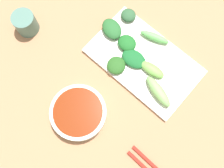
# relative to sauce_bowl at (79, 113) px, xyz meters

# --- Properties ---
(tabletop) EXTENTS (2.10, 2.10, 0.02)m
(tabletop) POSITION_rel_sauce_bowl_xyz_m (0.13, -0.03, -0.03)
(tabletop) COLOR #A16F4E
(tabletop) RESTS_ON ground
(sauce_bowl) EXTENTS (0.15, 0.15, 0.04)m
(sauce_bowl) POSITION_rel_sauce_bowl_xyz_m (0.00, 0.00, 0.00)
(sauce_bowl) COLOR silver
(sauce_bowl) RESTS_ON tabletop
(serving_plate) EXTENTS (0.19, 0.31, 0.01)m
(serving_plate) POSITION_rel_sauce_bowl_xyz_m (0.23, -0.03, -0.02)
(serving_plate) COLOR silver
(serving_plate) RESTS_ON tabletop
(broccoli_leafy_0) EXTENTS (0.06, 0.08, 0.02)m
(broccoli_leafy_0) POSITION_rel_sauce_bowl_xyz_m (0.21, -0.01, -0.00)
(broccoli_leafy_0) COLOR #175A28
(broccoli_leafy_0) RESTS_ON serving_plate
(broccoli_stalk_1) EXTENTS (0.04, 0.08, 0.02)m
(broccoli_stalk_1) POSITION_rel_sauce_bowl_xyz_m (0.22, -0.07, 0.00)
(broccoli_stalk_1) COLOR #6A9F47
(broccoli_stalk_1) RESTS_ON serving_plate
(broccoli_leafy_2) EXTENTS (0.05, 0.05, 0.02)m
(broccoli_leafy_2) POSITION_rel_sauce_bowl_xyz_m (0.24, 0.03, 0.00)
(broccoli_leafy_2) COLOR #1B5C22
(broccoli_leafy_2) RESTS_ON serving_plate
(broccoli_stalk_3) EXTENTS (0.06, 0.10, 0.03)m
(broccoli_stalk_3) POSITION_rel_sauce_bowl_xyz_m (0.18, -0.12, 0.00)
(broccoli_stalk_3) COLOR #75AA5B
(broccoli_stalk_3) RESTS_ON serving_plate
(broccoli_leafy_4) EXTENTS (0.06, 0.06, 0.02)m
(broccoli_leafy_4) POSITION_rel_sauce_bowl_xyz_m (0.17, 0.01, 0.00)
(broccoli_leafy_4) COLOR #25541E
(broccoli_leafy_4) RESTS_ON serving_plate
(broccoli_leafy_5) EXTENTS (0.05, 0.05, 0.02)m
(broccoli_leafy_5) POSITION_rel_sauce_bowl_xyz_m (0.31, 0.09, 0.00)
(broccoli_leafy_5) COLOR #2B5231
(broccoli_leafy_5) RESTS_ON serving_plate
(broccoli_stalk_6) EXTENTS (0.05, 0.09, 0.02)m
(broccoli_stalk_6) POSITION_rel_sauce_bowl_xyz_m (0.30, -0.01, 0.00)
(broccoli_stalk_6) COLOR #5FB257
(broccoli_stalk_6) RESTS_ON serving_plate
(broccoli_leafy_7) EXTENTS (0.07, 0.08, 0.02)m
(broccoli_leafy_7) POSITION_rel_sauce_bowl_xyz_m (0.24, 0.10, 0.00)
(broccoli_leafy_7) COLOR #245B2A
(broccoli_leafy_7) RESTS_ON serving_plate
(tea_cup) EXTENTS (0.06, 0.06, 0.06)m
(tea_cup) POSITION_rel_sauce_bowl_xyz_m (0.09, 0.29, 0.01)
(tea_cup) COLOR #4A6F65
(tea_cup) RESTS_ON tabletop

